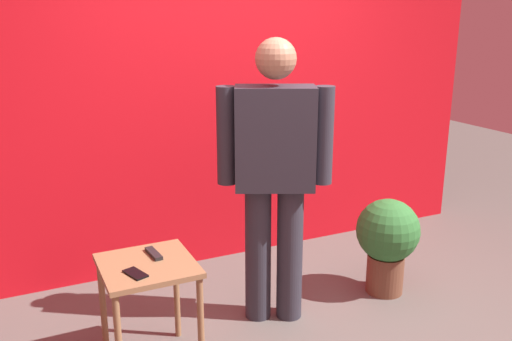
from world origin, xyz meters
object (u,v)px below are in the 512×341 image
object	(u,v)px
side_table	(148,281)
cell_phone	(135,274)
standing_person	(275,169)
tv_remote	(154,253)
potted_plant	(387,238)

from	to	relation	value
side_table	cell_phone	distance (m)	0.18
standing_person	tv_remote	distance (m)	0.88
tv_remote	potted_plant	xyz separation A→B (m)	(1.66, 0.05, -0.23)
standing_person	tv_remote	size ratio (longest dim) A/B	10.50
cell_phone	tv_remote	distance (m)	0.24
side_table	tv_remote	xyz separation A→B (m)	(0.06, 0.08, 0.12)
standing_person	potted_plant	size ratio (longest dim) A/B	2.60
cell_phone	potted_plant	bearing A→B (deg)	-11.34
tv_remote	cell_phone	bearing A→B (deg)	-133.35
standing_person	tv_remote	xyz separation A→B (m)	(-0.80, -0.09, -0.36)
potted_plant	cell_phone	bearing A→B (deg)	-172.47
cell_phone	standing_person	bearing A→B (deg)	-2.13
standing_person	side_table	xyz separation A→B (m)	(-0.85, -0.18, -0.48)
cell_phone	tv_remote	bearing A→B (deg)	33.37
standing_person	potted_plant	xyz separation A→B (m)	(0.87, -0.04, -0.59)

